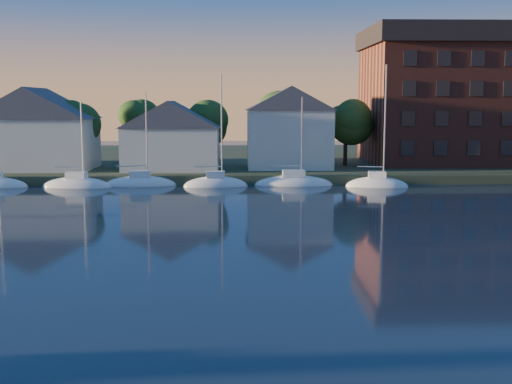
{
  "coord_description": "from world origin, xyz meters",
  "views": [
    {
      "loc": [
        1.87,
        -18.86,
        8.97
      ],
      "look_at": [
        2.99,
        22.0,
        3.21
      ],
      "focal_mm": 45.0,
      "sensor_mm": 36.0,
      "label": 1
    }
  ],
  "objects_px": {
    "clubhouse_centre": "(172,135)",
    "condo_block": "(484,95)",
    "clubhouse_west": "(37,128)",
    "clubhouse_east": "(289,126)"
  },
  "relations": [
    {
      "from": "clubhouse_centre",
      "to": "condo_block",
      "type": "height_order",
      "value": "condo_block"
    },
    {
      "from": "clubhouse_west",
      "to": "clubhouse_east",
      "type": "distance_m",
      "value": 30.02
    },
    {
      "from": "clubhouse_west",
      "to": "clubhouse_east",
      "type": "xyz_separation_m",
      "value": [
        30.0,
        1.0,
        0.07
      ]
    },
    {
      "from": "clubhouse_east",
      "to": "clubhouse_centre",
      "type": "bearing_deg",
      "value": -171.87
    },
    {
      "from": "clubhouse_west",
      "to": "condo_block",
      "type": "distance_m",
      "value": 56.56
    },
    {
      "from": "clubhouse_west",
      "to": "condo_block",
      "type": "relative_size",
      "value": 0.44
    },
    {
      "from": "clubhouse_centre",
      "to": "clubhouse_east",
      "type": "relative_size",
      "value": 1.1
    },
    {
      "from": "condo_block",
      "to": "clubhouse_west",
      "type": "bearing_deg",
      "value": -172.93
    },
    {
      "from": "clubhouse_east",
      "to": "condo_block",
      "type": "distance_m",
      "value": 26.94
    },
    {
      "from": "clubhouse_centre",
      "to": "clubhouse_east",
      "type": "height_order",
      "value": "clubhouse_east"
    }
  ]
}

